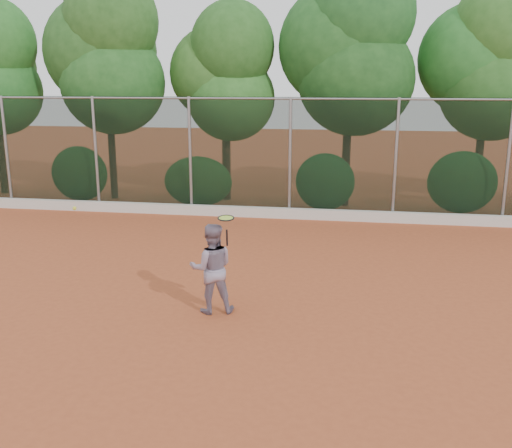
# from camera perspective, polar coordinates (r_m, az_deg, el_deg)

# --- Properties ---
(ground) EXTENTS (80.00, 80.00, 0.00)m
(ground) POSITION_cam_1_polar(r_m,az_deg,el_deg) (10.39, -0.92, -8.02)
(ground) COLOR #A64B27
(ground) RESTS_ON ground
(concrete_curb) EXTENTS (24.00, 0.20, 0.30)m
(concrete_curb) POSITION_cam_1_polar(r_m,az_deg,el_deg) (16.81, 3.27, 1.08)
(concrete_curb) COLOR beige
(concrete_curb) RESTS_ON ground
(tennis_player) EXTENTS (0.90, 0.78, 1.58)m
(tennis_player) POSITION_cam_1_polar(r_m,az_deg,el_deg) (9.84, -4.45, -4.44)
(tennis_player) COLOR gray
(tennis_player) RESTS_ON ground
(chainlink_fence) EXTENTS (24.09, 0.09, 3.50)m
(chainlink_fence) POSITION_cam_1_polar(r_m,az_deg,el_deg) (16.70, 3.42, 6.94)
(chainlink_fence) COLOR black
(chainlink_fence) RESTS_ON ground
(foliage_backdrop) EXTENTS (23.70, 3.63, 7.55)m
(foliage_backdrop) POSITION_cam_1_polar(r_m,az_deg,el_deg) (18.61, 2.48, 15.51)
(foliage_backdrop) COLOR #3C2A17
(foliage_backdrop) RESTS_ON ground
(tennis_racket) EXTENTS (0.31, 0.31, 0.52)m
(tennis_racket) POSITION_cam_1_polar(r_m,az_deg,el_deg) (9.37, -3.01, 0.36)
(tennis_racket) COLOR black
(tennis_racket) RESTS_ON ground
(tennis_ball_in_flight) EXTENTS (0.06, 0.06, 0.06)m
(tennis_ball_in_flight) POSITION_cam_1_polar(r_m,az_deg,el_deg) (9.87, -17.69, 1.51)
(tennis_ball_in_flight) COLOR #CFD630
(tennis_ball_in_flight) RESTS_ON ground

